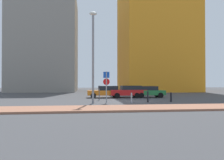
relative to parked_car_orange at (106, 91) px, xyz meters
name	(u,v)px	position (x,y,z in m)	size (l,w,h in m)	color
ground_plane	(130,101)	(1.94, -5.40, -0.77)	(120.00, 120.00, 0.00)	#424244
sidewalk_brick	(148,108)	(1.94, -11.58, -0.70)	(40.00, 3.24, 0.14)	#9E664C
parked_car_orange	(106,91)	(0.00, 0.00, 0.00)	(4.23, 1.93, 1.45)	orange
parked_car_red	(128,91)	(2.80, -0.29, 0.02)	(4.43, 2.13, 1.48)	red
parked_car_green	(148,92)	(5.22, -0.32, -0.03)	(4.35, 2.12, 1.42)	#237238
parking_sign_post	(106,83)	(-0.57, -6.95, 1.03)	(0.60, 0.10, 2.86)	gray
parking_meter	(99,91)	(-1.03, -3.72, 0.21)	(0.18, 0.14, 1.53)	#4C4C51
street_lamp	(93,50)	(-1.79, -7.10, 3.97)	(0.70, 0.36, 8.20)	gray
traffic_bollard_near	(148,97)	(3.39, -6.59, -0.25)	(0.15, 0.15, 1.04)	black
traffic_bollard_mid	(132,98)	(1.78, -6.78, -0.31)	(0.13, 0.13, 0.90)	#B7B7BC
traffic_bollard_far	(171,97)	(5.71, -6.51, -0.31)	(0.17, 0.17, 0.91)	black
building_colorful_midrise	(155,22)	(12.84, 19.73, 14.64)	(14.81, 15.21, 30.81)	orange
building_under_construction	(47,45)	(-11.08, 22.21, 9.50)	(13.08, 15.15, 20.53)	gray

